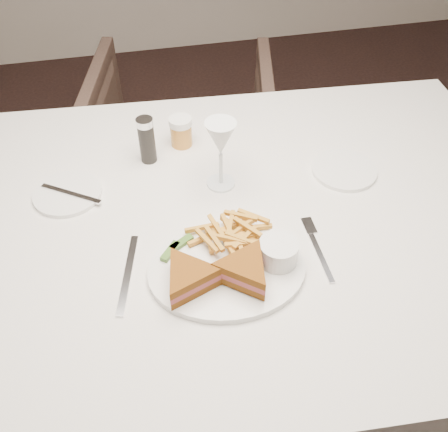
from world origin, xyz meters
TOP-DOWN VIEW (x-y plane):
  - ground at (0.00, 0.00)m, footprint 5.00×5.00m
  - table at (-0.11, 0.12)m, footprint 1.60×1.13m
  - chair_far at (-0.08, 0.98)m, footprint 0.82×0.79m
  - table_setting at (-0.13, 0.06)m, footprint 0.83×0.65m

SIDE VIEW (x-z plane):
  - ground at x=0.00m, z-range 0.00..0.00m
  - chair_far at x=-0.08m, z-range 0.00..0.71m
  - table at x=-0.11m, z-range 0.00..0.75m
  - table_setting at x=-0.13m, z-range 0.70..0.88m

